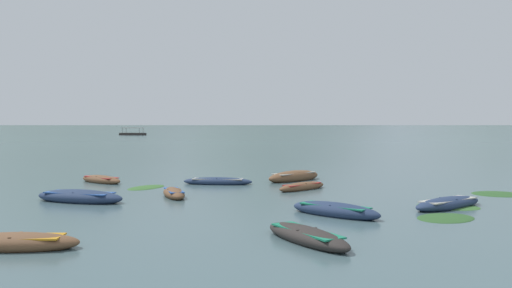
% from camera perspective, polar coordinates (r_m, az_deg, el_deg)
% --- Properties ---
extents(ground_plane, '(6000.00, 6000.00, 0.00)m').
position_cam_1_polar(ground_plane, '(1506.91, -3.04, 2.16)').
color(ground_plane, '#476066').
extents(mountain_1, '(1721.21, 1721.21, 530.29)m').
position_cam_1_polar(mountain_1, '(2344.53, -22.15, 8.54)').
color(mountain_1, slate).
rests_on(mountain_1, ground).
extents(mountain_2, '(1320.97, 1320.97, 460.15)m').
position_cam_1_polar(mountain_2, '(2371.44, 0.31, 7.78)').
color(mountain_2, '#56665B').
rests_on(mountain_2, ground).
extents(mountain_3, '(1050.34, 1050.34, 259.17)m').
position_cam_1_polar(mountain_3, '(2703.88, 24.90, 4.76)').
color(mountain_3, '#56665B').
rests_on(mountain_3, ground).
extents(rowboat_0, '(4.31, 3.46, 0.58)m').
position_cam_1_polar(rowboat_0, '(24.24, 20.47, -6.18)').
color(rowboat_0, navy).
rests_on(rowboat_0, ground).
extents(rowboat_1, '(3.32, 3.10, 0.52)m').
position_cam_1_polar(rowboat_1, '(28.93, 5.13, -4.72)').
color(rowboat_1, brown).
rests_on(rowboat_1, ground).
extents(rowboat_2, '(3.70, 3.62, 0.66)m').
position_cam_1_polar(rowboat_2, '(21.07, 8.72, -7.26)').
color(rowboat_2, navy).
rests_on(rowboat_2, ground).
extents(rowboat_3, '(2.81, 4.05, 0.58)m').
position_cam_1_polar(rowboat_3, '(16.39, 5.63, -10.09)').
color(rowboat_3, '#2D2826').
rests_on(rowboat_3, ground).
extents(rowboat_4, '(4.34, 1.76, 0.53)m').
position_cam_1_polar(rowboat_4, '(31.43, -4.25, -4.15)').
color(rowboat_4, navy).
rests_on(rowboat_4, ground).
extents(rowboat_5, '(4.29, 3.99, 0.81)m').
position_cam_1_polar(rowboat_5, '(33.43, 4.23, -3.62)').
color(rowboat_5, brown).
rests_on(rowboat_5, ground).
extents(rowboat_6, '(3.81, 1.34, 0.60)m').
position_cam_1_polar(rowboat_6, '(16.99, -25.05, -9.84)').
color(rowboat_6, brown).
rests_on(rowboat_6, ground).
extents(rowboat_7, '(4.81, 3.05, 0.71)m').
position_cam_1_polar(rowboat_7, '(25.82, -18.91, -5.56)').
color(rowboat_7, navy).
rests_on(rowboat_7, ground).
extents(rowboat_8, '(3.43, 3.25, 0.56)m').
position_cam_1_polar(rowboat_8, '(33.67, -16.74, -3.80)').
color(rowboat_8, brown).
rests_on(rowboat_8, ground).
extents(rowboat_9, '(1.74, 3.24, 0.56)m').
position_cam_1_polar(rowboat_9, '(26.36, -9.07, -5.41)').
color(rowboat_9, brown).
rests_on(rowboat_9, ground).
extents(ferry_0, '(8.45, 5.57, 2.54)m').
position_cam_1_polar(ferry_0, '(164.28, -13.47, 1.11)').
color(ferry_0, '#2D2826').
rests_on(ferry_0, ground).
extents(weed_patch_1, '(2.67, 3.18, 0.14)m').
position_cam_1_polar(weed_patch_1, '(30.37, -12.04, -4.74)').
color(weed_patch_1, '#38662D').
rests_on(weed_patch_1, ground).
extents(weed_patch_2, '(2.84, 2.55, 0.14)m').
position_cam_1_polar(weed_patch_2, '(29.80, 25.18, -5.04)').
color(weed_patch_2, '#2D5628').
rests_on(weed_patch_2, ground).
extents(weed_patch_3, '(3.23, 3.10, 0.14)m').
position_cam_1_polar(weed_patch_3, '(21.60, 20.23, -7.70)').
color(weed_patch_3, '#2D5628').
rests_on(weed_patch_3, ground).
extents(weed_patch_4, '(2.36, 1.89, 0.14)m').
position_cam_1_polar(weed_patch_4, '(27.19, -17.12, -5.61)').
color(weed_patch_4, '#477033').
rests_on(weed_patch_4, ground).
extents(weed_patch_5, '(3.35, 3.13, 0.14)m').
position_cam_1_polar(weed_patch_5, '(24.57, 20.46, -6.50)').
color(weed_patch_5, '#38662D').
rests_on(weed_patch_5, ground).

